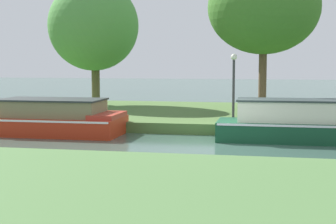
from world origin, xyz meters
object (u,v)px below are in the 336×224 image
(mooring_post_near, at_px, (270,114))
(forest_barge, at_px, (297,124))
(willow_tree_left, at_px, (93,26))
(willow_tree_centre, at_px, (264,8))
(red_narrowboat, at_px, (52,119))
(lamp_post, at_px, (234,78))

(mooring_post_near, bearing_deg, forest_barge, -52.38)
(mooring_post_near, bearing_deg, willow_tree_left, 143.16)
(forest_barge, height_order, willow_tree_centre, willow_tree_centre)
(willow_tree_left, height_order, mooring_post_near, willow_tree_left)
(willow_tree_left, xyz_separation_m, mooring_post_near, (8.95, -6.70, -3.67))
(red_narrowboat, height_order, lamp_post, lamp_post)
(willow_tree_centre, bearing_deg, mooring_post_near, -84.42)
(forest_barge, bearing_deg, mooring_post_near, 127.62)
(red_narrowboat, bearing_deg, mooring_post_near, 8.31)
(forest_barge, bearing_deg, lamp_post, 131.78)
(mooring_post_near, bearing_deg, red_narrowboat, -171.69)
(willow_tree_centre, height_order, lamp_post, willow_tree_centre)
(red_narrowboat, xyz_separation_m, mooring_post_near, (7.86, 1.15, 0.24))
(lamp_post, bearing_deg, mooring_post_near, -45.20)
(forest_barge, height_order, lamp_post, lamp_post)
(forest_barge, bearing_deg, red_narrowboat, 180.00)
(willow_tree_centre, bearing_deg, red_narrowboat, -148.91)
(red_narrowboat, height_order, willow_tree_centre, willow_tree_centre)
(red_narrowboat, bearing_deg, lamp_post, 21.68)
(forest_barge, relative_size, lamp_post, 2.10)
(red_narrowboat, relative_size, willow_tree_left, 0.84)
(red_narrowboat, height_order, willow_tree_left, willow_tree_left)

